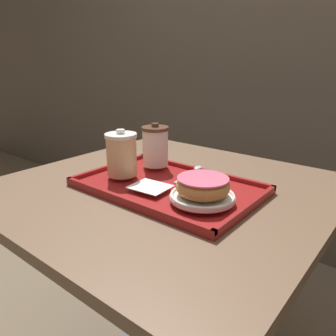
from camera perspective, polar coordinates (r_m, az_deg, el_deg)
name	(u,v)px	position (r m, az deg, el deg)	size (l,w,h in m)	color
wall_behind	(305,36)	(1.89, 22.80, 20.47)	(8.00, 0.05, 2.40)	brown
cafe_table	(166,239)	(1.04, -0.32, -12.27)	(0.90, 0.88, 0.74)	brown
serving_tray	(168,187)	(0.92, 0.00, -3.34)	(0.50, 0.32, 0.02)	maroon
napkin_paper	(150,187)	(0.88, -3.14, -3.26)	(0.11, 0.09, 0.00)	white
coffee_cup_front	(122,154)	(0.96, -8.09, 2.41)	(0.09, 0.09, 0.14)	#E0B784
coffee_cup_rear	(155,146)	(1.05, -2.22, 3.87)	(0.09, 0.09, 0.14)	white
plate_with_chocolate_donut	(202,196)	(0.81, 6.01, -4.92)	(0.16, 0.16, 0.01)	white
donut_chocolate_glazed	(203,186)	(0.80, 6.07, -3.06)	(0.13, 0.13, 0.04)	tan
spoon	(194,171)	(1.00, 4.59, -0.45)	(0.04, 0.16, 0.01)	silver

